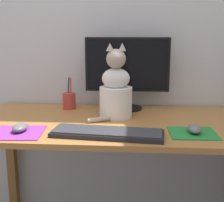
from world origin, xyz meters
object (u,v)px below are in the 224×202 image
at_px(monitor, 127,70).
at_px(pen_cup, 69,101).
at_px(computer_mouse_left, 20,127).
at_px(cat, 116,90).
at_px(computer_mouse_right, 194,129).
at_px(keyboard, 107,133).

xyz_separation_m(monitor, pen_cup, (-0.33, -0.02, -0.18)).
xyz_separation_m(computer_mouse_left, cat, (0.40, 0.28, 0.12)).
xyz_separation_m(computer_mouse_right, pen_cup, (-0.63, 0.40, 0.03)).
relative_size(keyboard, pen_cup, 2.75).
height_order(monitor, computer_mouse_left, monitor).
xyz_separation_m(keyboard, cat, (0.02, 0.30, 0.13)).
bearing_deg(pen_cup, computer_mouse_left, -106.13).
distance_m(keyboard, pen_cup, 0.52).
bearing_deg(keyboard, monitor, 87.50).
relative_size(computer_mouse_left, pen_cup, 0.55).
height_order(keyboard, computer_mouse_right, computer_mouse_right).
distance_m(monitor, pen_cup, 0.37).
bearing_deg(pen_cup, cat, -30.03).
height_order(keyboard, cat, cat).
height_order(monitor, pen_cup, monitor).
bearing_deg(cat, pen_cup, 143.27).
height_order(keyboard, computer_mouse_left, computer_mouse_left).
bearing_deg(pen_cup, keyboard, -60.46).
distance_m(computer_mouse_left, computer_mouse_right, 0.75).
relative_size(monitor, computer_mouse_right, 4.71).
bearing_deg(monitor, computer_mouse_left, -135.02).
xyz_separation_m(cat, pen_cup, (-0.27, 0.16, -0.09)).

